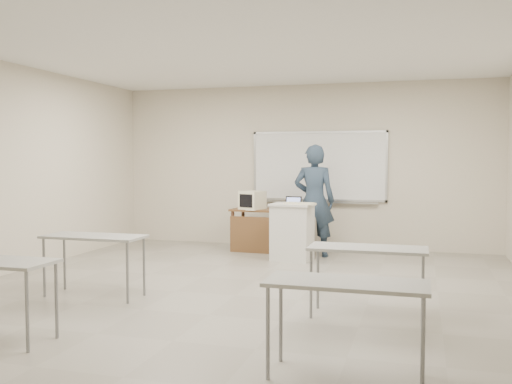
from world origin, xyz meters
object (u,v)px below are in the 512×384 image
(podium, at_px, (292,232))
(presenter, at_px, (314,201))
(whiteboard, at_px, (319,167))
(instructor_desk, at_px, (267,223))
(crt_monitor, at_px, (253,200))
(laptop, at_px, (292,206))
(mouse, at_px, (277,209))
(keyboard, at_px, (300,204))

(podium, relative_size, presenter, 0.49)
(whiteboard, distance_m, instructor_desk, 1.46)
(whiteboard, xyz_separation_m, crt_monitor, (-1.03, -0.79, -0.57))
(instructor_desk, height_order, presenter, presenter)
(laptop, relative_size, mouse, 3.33)
(mouse, height_order, presenter, presenter)
(podium, xyz_separation_m, presenter, (0.27, 0.50, 0.48))
(keyboard, bearing_deg, crt_monitor, 153.53)
(podium, relative_size, mouse, 10.51)
(mouse, bearing_deg, instructor_desk, 166.52)
(podium, xyz_separation_m, mouse, (-0.41, 0.60, 0.31))
(crt_monitor, bearing_deg, keyboard, -19.55)
(whiteboard, bearing_deg, crt_monitor, -142.39)
(whiteboard, bearing_deg, presenter, -84.22)
(laptop, bearing_deg, keyboard, -69.89)
(laptop, height_order, keyboard, laptop)
(podium, height_order, crt_monitor, crt_monitor)
(podium, distance_m, mouse, 0.79)
(presenter, bearing_deg, laptop, -44.85)
(whiteboard, relative_size, instructor_desk, 1.95)
(presenter, bearing_deg, crt_monitor, -10.21)
(whiteboard, height_order, crt_monitor, whiteboard)
(instructor_desk, xyz_separation_m, laptop, (0.40, 0.26, 0.29))
(podium, relative_size, laptop, 3.16)
(mouse, distance_m, presenter, 0.71)
(whiteboard, height_order, instructor_desk, whiteboard)
(laptop, relative_size, keyboard, 0.58)
(instructor_desk, height_order, mouse, mouse)
(laptop, distance_m, mouse, 0.41)
(instructor_desk, distance_m, laptop, 0.56)
(crt_monitor, bearing_deg, laptop, 41.70)
(laptop, bearing_deg, crt_monitor, -155.45)
(whiteboard, height_order, laptop, whiteboard)
(mouse, bearing_deg, podium, -44.54)
(instructor_desk, xyz_separation_m, podium, (0.61, -0.69, -0.06))
(crt_monitor, relative_size, mouse, 4.58)
(crt_monitor, distance_m, mouse, 0.48)
(whiteboard, distance_m, crt_monitor, 1.42)
(podium, distance_m, presenter, 0.74)
(crt_monitor, xyz_separation_m, laptop, (0.65, 0.28, -0.11))
(crt_monitor, distance_m, keyboard, 1.29)
(instructor_desk, relative_size, keyboard, 2.56)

